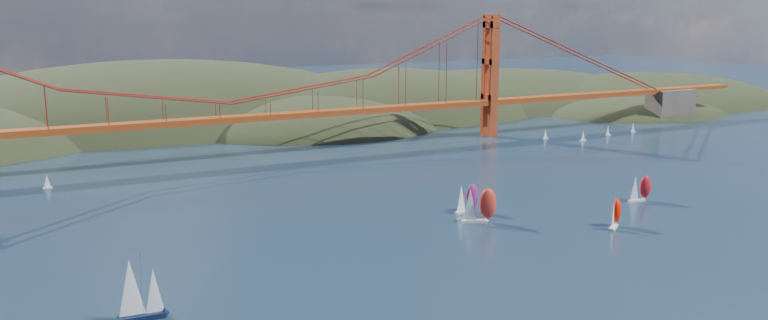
{
  "coord_description": "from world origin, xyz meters",
  "views": [
    {
      "loc": [
        -73.58,
        -103.96,
        58.51
      ],
      "look_at": [
        21.93,
        90.0,
        14.03
      ],
      "focal_mm": 35.0,
      "sensor_mm": 36.0,
      "label": 1
    }
  ],
  "objects_px": {
    "racer_1": "(615,213)",
    "racer_rwb": "(467,198)",
    "racer_0": "(478,204)",
    "racer_2": "(640,188)",
    "sloop_navy": "(138,290)"
  },
  "relations": [
    {
      "from": "racer_rwb",
      "to": "racer_1",
      "type": "bearing_deg",
      "value": -56.97
    },
    {
      "from": "racer_1",
      "to": "racer_rwb",
      "type": "relative_size",
      "value": 0.93
    },
    {
      "from": "racer_2",
      "to": "racer_1",
      "type": "bearing_deg",
      "value": -141.98
    },
    {
      "from": "sloop_navy",
      "to": "racer_1",
      "type": "bearing_deg",
      "value": 4.16
    },
    {
      "from": "racer_0",
      "to": "racer_1",
      "type": "bearing_deg",
      "value": -11.91
    },
    {
      "from": "racer_0",
      "to": "racer_1",
      "type": "relative_size",
      "value": 1.26
    },
    {
      "from": "racer_1",
      "to": "racer_rwb",
      "type": "bearing_deg",
      "value": 97.3
    },
    {
      "from": "racer_1",
      "to": "racer_2",
      "type": "relative_size",
      "value": 0.97
    },
    {
      "from": "racer_0",
      "to": "racer_2",
      "type": "relative_size",
      "value": 1.22
    },
    {
      "from": "sloop_navy",
      "to": "racer_2",
      "type": "height_order",
      "value": "sloop_navy"
    },
    {
      "from": "sloop_navy",
      "to": "racer_0",
      "type": "distance_m",
      "value": 97.72
    },
    {
      "from": "racer_2",
      "to": "racer_rwb",
      "type": "xyz_separation_m",
      "value": [
        -54.29,
        12.68,
        0.16
      ]
    },
    {
      "from": "racer_0",
      "to": "racer_1",
      "type": "height_order",
      "value": "racer_0"
    },
    {
      "from": "sloop_navy",
      "to": "racer_1",
      "type": "xyz_separation_m",
      "value": [
        124.13,
        6.24,
        -1.89
      ]
    },
    {
      "from": "racer_0",
      "to": "racer_rwb",
      "type": "distance_m",
      "value": 10.47
    }
  ]
}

